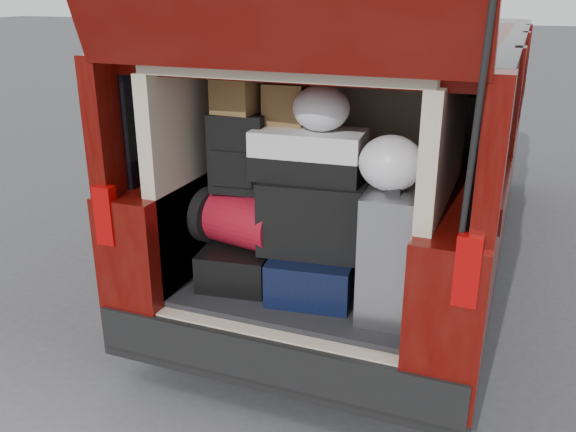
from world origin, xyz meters
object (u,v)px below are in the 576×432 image
black_hardshell (242,260)px  black_soft_case (314,216)px  twotone_duffel (308,155)px  backpack (239,153)px  navy_hardshell (315,271)px  silver_roller (392,252)px  red_duffel (242,219)px

black_hardshell → black_soft_case: 0.52m
twotone_duffel → backpack: bearing=177.4°
navy_hardshell → silver_roller: (0.41, -0.07, 0.20)m
navy_hardshell → black_soft_case: 0.31m
black_soft_case → twotone_duffel: bearing=146.7°
red_duffel → black_hardshell: bearing=148.6°
silver_roller → black_soft_case: size_ratio=1.19×
black_hardshell → red_duffel: (0.01, -0.01, 0.25)m
black_hardshell → silver_roller: (0.84, -0.07, 0.22)m
backpack → twotone_duffel: size_ratio=0.75×
navy_hardshell → red_duffel: bearing=174.3°
black_soft_case → black_hardshell: bearing=173.7°
black_hardshell → backpack: bearing=109.9°
black_soft_case → backpack: bearing=171.5°
black_hardshell → navy_hardshell: (0.43, -0.00, 0.01)m
silver_roller → backpack: bearing=171.0°
backpack → black_soft_case: bearing=-8.4°
silver_roller → twotone_duffel: bearing=165.1°
twotone_duffel → silver_roller: bearing=-15.7°
navy_hardshell → black_soft_case: bearing=151.1°
black_hardshell → twotone_duffel: 0.74m
silver_roller → red_duffel: size_ratio=1.40×
red_duffel → backpack: (-0.02, 0.03, 0.36)m
backpack → twotone_duffel: 0.38m
silver_roller → red_duffel: 0.83m
black_hardshell → twotone_duffel: (0.37, 0.03, 0.63)m
red_duffel → twotone_duffel: (0.36, 0.04, 0.38)m
navy_hardshell → black_soft_case: size_ratio=0.97×
black_soft_case → twotone_duffel: (-0.04, 0.02, 0.32)m
black_hardshell → backpack: 0.61m
black_hardshell → backpack: (-0.01, 0.02, 0.61)m
navy_hardshell → red_duffel: (-0.42, -0.01, 0.24)m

